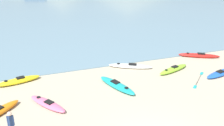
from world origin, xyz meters
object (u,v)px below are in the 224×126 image
(person_near_foreground, at_px, (11,124))
(loose_paddle, at_px, (199,80))
(kayak_on_sand_0, at_px, (173,69))
(kayak_on_sand_3, at_px, (48,104))
(kayak_on_sand_7, at_px, (221,73))
(kayak_on_sand_5, at_px, (199,55))
(kayak_on_sand_2, at_px, (19,81))
(kayak_on_sand_4, at_px, (117,85))
(kayak_on_sand_6, at_px, (130,66))

(person_near_foreground, height_order, loose_paddle, person_near_foreground)
(kayak_on_sand_0, bearing_deg, kayak_on_sand_3, -169.12)
(person_near_foreground, bearing_deg, kayak_on_sand_0, 20.74)
(kayak_on_sand_7, relative_size, person_near_foreground, 2.07)
(kayak_on_sand_5, distance_m, person_near_foreground, 15.97)
(kayak_on_sand_2, xyz_separation_m, kayak_on_sand_7, (13.87, -3.40, -0.05))
(kayak_on_sand_3, xyz_separation_m, kayak_on_sand_5, (12.92, 3.57, 0.01))
(kayak_on_sand_3, distance_m, kayak_on_sand_5, 13.41)
(kayak_on_sand_4, bearing_deg, loose_paddle, -8.41)
(kayak_on_sand_6, relative_size, kayak_on_sand_7, 1.04)
(kayak_on_sand_0, xyz_separation_m, kayak_on_sand_4, (-4.84, -1.01, 0.01))
(kayak_on_sand_3, height_order, kayak_on_sand_5, kayak_on_sand_5)
(kayak_on_sand_0, distance_m, kayak_on_sand_5, 3.96)
(kayak_on_sand_2, distance_m, kayak_on_sand_6, 8.12)
(kayak_on_sand_2, bearing_deg, loose_paddle, -17.07)
(kayak_on_sand_3, bearing_deg, kayak_on_sand_0, 10.88)
(kayak_on_sand_3, relative_size, kayak_on_sand_4, 0.83)
(kayak_on_sand_3, xyz_separation_m, person_near_foreground, (-1.85, -2.45, 0.73))
(kayak_on_sand_7, distance_m, person_near_foreground, 14.47)
(kayak_on_sand_3, relative_size, kayak_on_sand_7, 0.86)
(kayak_on_sand_2, relative_size, kayak_on_sand_4, 0.90)
(kayak_on_sand_2, relative_size, kayak_on_sand_6, 0.90)
(kayak_on_sand_4, bearing_deg, kayak_on_sand_6, 52.01)
(kayak_on_sand_2, bearing_deg, kayak_on_sand_3, -66.92)
(kayak_on_sand_5, bearing_deg, kayak_on_sand_4, -161.71)
(kayak_on_sand_0, distance_m, kayak_on_sand_4, 4.95)
(kayak_on_sand_6, xyz_separation_m, person_near_foreground, (-8.45, -5.89, 0.74))
(kayak_on_sand_2, xyz_separation_m, kayak_on_sand_5, (14.44, 0.00, -0.02))
(kayak_on_sand_3, bearing_deg, kayak_on_sand_5, 15.43)
(kayak_on_sand_0, bearing_deg, loose_paddle, -64.65)
(kayak_on_sand_4, xyz_separation_m, kayak_on_sand_6, (2.07, 2.65, -0.03))
(kayak_on_sand_3, xyz_separation_m, kayak_on_sand_7, (12.36, 0.17, -0.02))
(kayak_on_sand_6, height_order, loose_paddle, kayak_on_sand_6)
(kayak_on_sand_5, bearing_deg, kayak_on_sand_3, -164.57)
(kayak_on_sand_3, height_order, loose_paddle, kayak_on_sand_3)
(kayak_on_sand_4, height_order, kayak_on_sand_7, kayak_on_sand_4)
(kayak_on_sand_2, height_order, loose_paddle, kayak_on_sand_2)
(kayak_on_sand_7, bearing_deg, loose_paddle, -174.09)
(kayak_on_sand_6, distance_m, kayak_on_sand_7, 6.62)
(kayak_on_sand_0, bearing_deg, kayak_on_sand_7, -28.79)
(kayak_on_sand_3, xyz_separation_m, kayak_on_sand_4, (4.54, 0.79, 0.02))
(kayak_on_sand_4, bearing_deg, kayak_on_sand_5, 18.29)
(kayak_on_sand_2, xyz_separation_m, loose_paddle, (11.77, -3.61, -0.17))
(kayak_on_sand_0, height_order, person_near_foreground, person_near_foreground)
(kayak_on_sand_4, xyz_separation_m, loose_paddle, (5.72, -0.85, -0.15))
(kayak_on_sand_0, bearing_deg, kayak_on_sand_5, 26.45)
(kayak_on_sand_3, relative_size, loose_paddle, 1.27)
(kayak_on_sand_0, xyz_separation_m, person_near_foreground, (-11.23, -4.25, 0.72))
(kayak_on_sand_3, xyz_separation_m, loose_paddle, (10.26, -0.05, -0.13))
(kayak_on_sand_0, distance_m, loose_paddle, 2.06)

